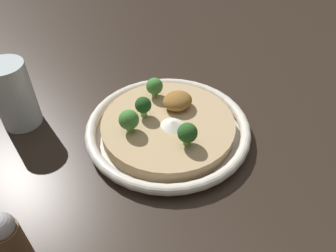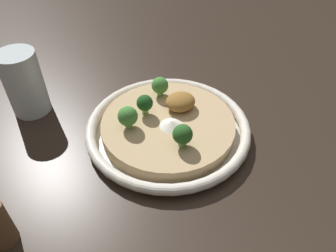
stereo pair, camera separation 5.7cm
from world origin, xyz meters
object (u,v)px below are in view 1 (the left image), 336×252
object	(u,v)px
broccoli_front_right	(129,120)
broccoli_front	(143,106)
pepper_shaker	(9,241)
broccoli_back	(187,133)
drinking_glass	(13,95)
broccoli_front_left	(155,87)
risotto_bowl	(168,127)

from	to	relation	value
broccoli_front_right	broccoli_front	bearing A→B (deg)	-152.89
broccoli_front_right	pepper_shaker	xyz separation A→B (m)	(0.22, 0.10, -0.01)
broccoli_back	drinking_glass	distance (m)	0.31
broccoli_back	pepper_shaker	size ratio (longest dim) A/B	0.43
broccoli_front	broccoli_front_left	bearing A→B (deg)	-140.76
risotto_bowl	broccoli_front_left	size ratio (longest dim) A/B	7.67
drinking_glass	broccoli_back	bearing A→B (deg)	129.96
broccoli_front	risotto_bowl	bearing A→B (deg)	127.16
broccoli_back	broccoli_front_right	distance (m)	0.10
broccoli_front	broccoli_back	world-z (taller)	broccoli_back
broccoli_front	drinking_glass	xyz separation A→B (m)	(0.18, -0.14, 0.01)
broccoli_back	pepper_shaker	distance (m)	0.28
drinking_glass	pepper_shaker	world-z (taller)	drinking_glass
broccoli_front	broccoli_front_right	xyz separation A→B (m)	(0.04, 0.02, 0.00)
broccoli_front	broccoli_front_left	xyz separation A→B (m)	(-0.05, -0.04, -0.00)
drinking_glass	broccoli_front_left	bearing A→B (deg)	155.44
broccoli_front_right	broccoli_back	bearing A→B (deg)	127.80
risotto_bowl	broccoli_back	bearing A→B (deg)	85.22
broccoli_back	broccoli_front	bearing A→B (deg)	-77.38
risotto_bowl	broccoli_front	bearing A→B (deg)	-52.84
broccoli_front_left	risotto_bowl	bearing A→B (deg)	75.34
risotto_bowl	drinking_glass	world-z (taller)	drinking_glass
risotto_bowl	broccoli_front_left	xyz separation A→B (m)	(-0.02, -0.07, 0.04)
risotto_bowl	broccoli_front	distance (m)	0.06
broccoli_back	broccoli_front_right	world-z (taller)	same
risotto_bowl	broccoli_back	distance (m)	0.07
broccoli_front	broccoli_front_left	world-z (taller)	same
broccoli_front_right	pepper_shaker	size ratio (longest dim) A/B	0.43
broccoli_back	drinking_glass	bearing A→B (deg)	-50.04
broccoli_front	pepper_shaker	distance (m)	0.29
broccoli_front_left	broccoli_front_right	world-z (taller)	broccoli_front_right
broccoli_front_left	broccoli_front	bearing A→B (deg)	39.24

